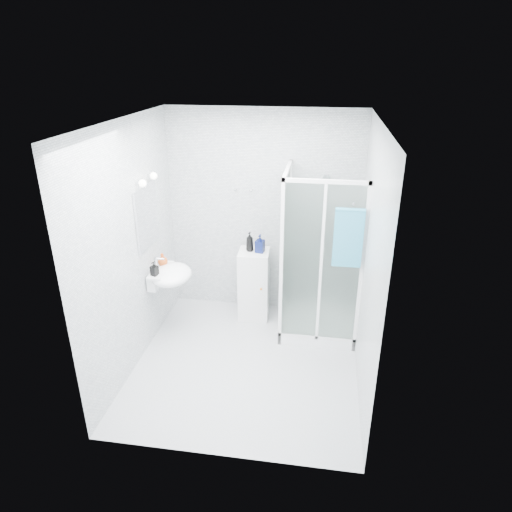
% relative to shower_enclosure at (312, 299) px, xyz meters
% --- Properties ---
extents(room, '(2.40, 2.60, 2.60)m').
position_rel_shower_enclosure_xyz_m(room, '(-0.67, -0.77, 0.85)').
color(room, silver).
rests_on(room, ground).
extents(shower_enclosure, '(0.90, 0.95, 2.00)m').
position_rel_shower_enclosure_xyz_m(shower_enclosure, '(0.00, 0.00, 0.00)').
color(shower_enclosure, white).
rests_on(shower_enclosure, ground).
extents(wall_basin, '(0.46, 0.56, 0.35)m').
position_rel_shower_enclosure_xyz_m(wall_basin, '(-1.66, -0.32, 0.35)').
color(wall_basin, white).
rests_on(wall_basin, ground).
extents(mirror, '(0.02, 0.60, 0.70)m').
position_rel_shower_enclosure_xyz_m(mirror, '(-1.85, -0.32, 1.05)').
color(mirror, white).
rests_on(mirror, room).
extents(vanity_lights, '(0.10, 0.40, 0.08)m').
position_rel_shower_enclosure_xyz_m(vanity_lights, '(-1.80, -0.32, 1.47)').
color(vanity_lights, silver).
rests_on(vanity_lights, room).
extents(wall_hooks, '(0.23, 0.06, 0.03)m').
position_rel_shower_enclosure_xyz_m(wall_hooks, '(-0.92, 0.49, 1.17)').
color(wall_hooks, silver).
rests_on(wall_hooks, room).
extents(storage_cabinet, '(0.39, 0.41, 0.91)m').
position_rel_shower_enclosure_xyz_m(storage_cabinet, '(-0.75, 0.25, 0.01)').
color(storage_cabinet, white).
rests_on(storage_cabinet, ground).
extents(hand_towel, '(0.30, 0.04, 0.64)m').
position_rel_shower_enclosure_xyz_m(hand_towel, '(0.34, -0.40, 0.98)').
color(hand_towel, teal).
rests_on(hand_towel, shower_enclosure).
extents(shampoo_bottle_a, '(0.11, 0.11, 0.24)m').
position_rel_shower_enclosure_xyz_m(shampoo_bottle_a, '(-0.80, 0.26, 0.59)').
color(shampoo_bottle_a, black).
rests_on(shampoo_bottle_a, storage_cabinet).
extents(shampoo_bottle_b, '(0.12, 0.12, 0.23)m').
position_rel_shower_enclosure_xyz_m(shampoo_bottle_b, '(-0.67, 0.24, 0.58)').
color(shampoo_bottle_b, '#0B1546').
rests_on(shampoo_bottle_b, storage_cabinet).
extents(soap_dispenser_orange, '(0.15, 0.15, 0.15)m').
position_rel_shower_enclosure_xyz_m(soap_dispenser_orange, '(-1.76, -0.21, 0.49)').
color(soap_dispenser_orange, '#BA4815').
rests_on(soap_dispenser_orange, wall_basin).
extents(soap_dispenser_black, '(0.10, 0.10, 0.16)m').
position_rel_shower_enclosure_xyz_m(soap_dispenser_black, '(-1.76, -0.48, 0.50)').
color(soap_dispenser_black, black).
rests_on(soap_dispenser_black, wall_basin).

